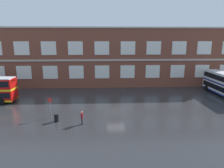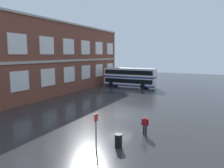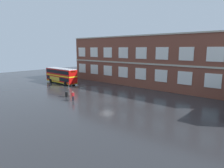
# 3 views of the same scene
# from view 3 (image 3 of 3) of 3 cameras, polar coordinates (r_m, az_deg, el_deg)

# --- Properties ---
(ground_plane) EXTENTS (120.00, 120.00, 0.00)m
(ground_plane) POSITION_cam_3_polar(r_m,az_deg,el_deg) (38.08, 0.61, -4.10)
(ground_plane) COLOR #2B2B2D
(brick_terminal_building) EXTENTS (53.12, 8.19, 12.50)m
(brick_terminal_building) POSITION_cam_3_polar(r_m,az_deg,el_deg) (49.91, 13.37, 6.09)
(brick_terminal_building) COLOR brown
(brick_terminal_building) RESTS_ON ground
(double_decker_near) EXTENTS (11.06, 3.07, 4.07)m
(double_decker_near) POSITION_cam_3_polar(r_m,az_deg,el_deg) (55.91, -14.30, 2.37)
(double_decker_near) COLOR red
(double_decker_near) RESTS_ON ground
(waiting_passenger) EXTENTS (0.25, 0.63, 1.70)m
(waiting_passenger) POSITION_cam_3_polar(r_m,az_deg,el_deg) (36.83, -11.09, -3.29)
(waiting_passenger) COLOR black
(waiting_passenger) RESTS_ON ground
(bus_stand_flag) EXTENTS (0.44, 0.10, 2.70)m
(bus_stand_flag) POSITION_cam_3_polar(r_m,az_deg,el_deg) (41.47, -12.23, -0.85)
(bus_stand_flag) COLOR slate
(bus_stand_flag) RESTS_ON ground
(station_litter_bin) EXTENTS (0.60, 0.60, 1.03)m
(station_litter_bin) POSITION_cam_3_polar(r_m,az_deg,el_deg) (40.11, -12.81, -2.87)
(station_litter_bin) COLOR black
(station_litter_bin) RESTS_ON ground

